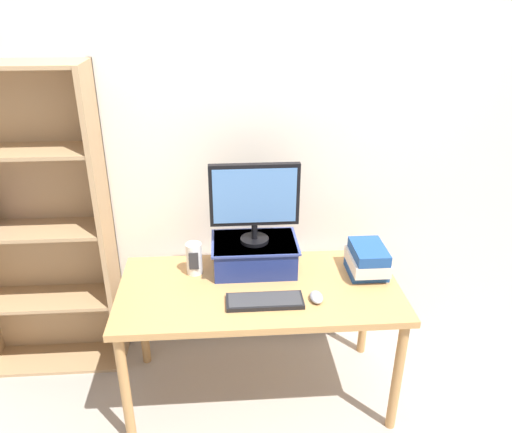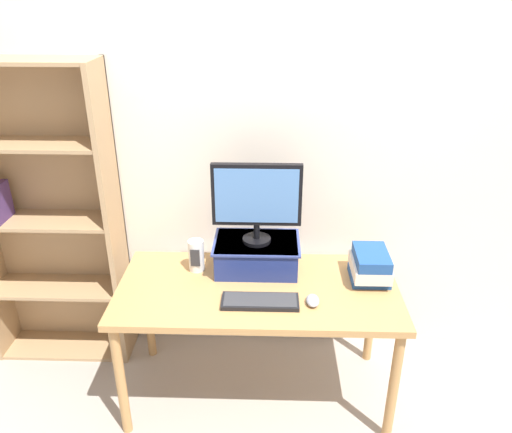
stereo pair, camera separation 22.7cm
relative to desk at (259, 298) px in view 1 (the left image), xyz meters
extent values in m
plane|color=#9E9389|center=(0.00, 0.00, -0.63)|extent=(12.00, 12.00, 0.00)
cube|color=beige|center=(0.00, 0.52, 0.67)|extent=(7.00, 0.08, 2.60)
cube|color=#B7844C|center=(0.00, 0.00, 0.06)|extent=(1.44, 0.69, 0.04)
cylinder|color=#B7844C|center=(-0.67, -0.30, -0.30)|extent=(0.05, 0.05, 0.67)
cylinder|color=#B7844C|center=(0.67, -0.30, -0.30)|extent=(0.05, 0.05, 0.67)
cylinder|color=#B7844C|center=(-0.67, 0.30, -0.30)|extent=(0.05, 0.05, 0.67)
cylinder|color=#B7844C|center=(0.67, 0.30, -0.30)|extent=(0.05, 0.05, 0.67)
cube|color=tan|center=(-0.82, 0.34, 0.26)|extent=(0.03, 0.28, 1.79)
cube|color=tan|center=(-1.21, 0.48, 0.26)|extent=(0.81, 0.01, 1.79)
cube|color=tan|center=(-1.21, 0.34, -0.62)|extent=(0.75, 0.27, 0.02)
cube|color=tan|center=(-1.21, 0.34, -0.18)|extent=(0.75, 0.27, 0.02)
cube|color=tan|center=(-1.21, 0.34, 0.27)|extent=(0.75, 0.27, 0.02)
cube|color=tan|center=(-1.21, 0.34, 0.72)|extent=(0.75, 0.27, 0.02)
cube|color=navy|center=(-0.01, 0.19, 0.16)|extent=(0.43, 0.30, 0.16)
cube|color=#334284|center=(-0.01, 0.19, 0.23)|extent=(0.46, 0.31, 0.01)
cylinder|color=black|center=(-0.01, 0.19, 0.25)|extent=(0.15, 0.15, 0.02)
cylinder|color=black|center=(-0.01, 0.19, 0.30)|extent=(0.03, 0.03, 0.08)
cube|color=black|center=(-0.01, 0.19, 0.51)|extent=(0.46, 0.04, 0.33)
cube|color=#4C7AB7|center=(-0.01, 0.17, 0.51)|extent=(0.43, 0.00, 0.29)
cube|color=black|center=(0.02, -0.15, 0.08)|extent=(0.38, 0.14, 0.02)
cube|color=#333335|center=(0.02, -0.15, 0.10)|extent=(0.35, 0.12, 0.00)
ellipsoid|color=#99999E|center=(0.27, -0.14, 0.09)|extent=(0.06, 0.10, 0.04)
cube|color=navy|center=(0.58, 0.09, 0.09)|extent=(0.20, 0.20, 0.04)
cube|color=silver|center=(0.58, 0.09, 0.15)|extent=(0.19, 0.26, 0.07)
cube|color=navy|center=(0.58, 0.08, 0.21)|extent=(0.17, 0.25, 0.06)
cylinder|color=silver|center=(-0.34, 0.16, 0.16)|extent=(0.08, 0.08, 0.17)
cube|color=#2D2D30|center=(-0.34, 0.12, 0.17)|extent=(0.05, 0.00, 0.10)
camera|label=1|loc=(-0.17, -2.15, 1.49)|focal=35.00mm
camera|label=2|loc=(0.06, -2.16, 1.49)|focal=35.00mm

